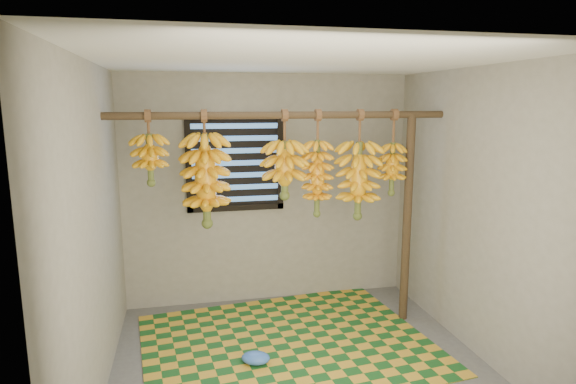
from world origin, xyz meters
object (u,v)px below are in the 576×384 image
object	(u,v)px
banana_bunch_d	(317,178)
banana_bunch_b	(206,180)
banana_bunch_f	(392,169)
banana_bunch_a	(150,159)
banana_bunch_c	(285,170)
woven_mat	(287,343)
plastic_bag	(256,358)
support_post	(407,220)
banana_bunch_e	(358,180)

from	to	relation	value
banana_bunch_d	banana_bunch_b	bearing A→B (deg)	180.00
banana_bunch_d	banana_bunch_f	world-z (taller)	same
banana_bunch_a	banana_bunch_c	bearing A→B (deg)	0.00
woven_mat	plastic_bag	bearing A→B (deg)	-139.36
plastic_bag	support_post	bearing A→B (deg)	19.22
plastic_bag	banana_bunch_c	distance (m)	1.60
support_post	banana_bunch_f	xyz separation A→B (m)	(-0.17, -0.00, 0.50)
banana_bunch_e	banana_bunch_f	distance (m)	0.34
plastic_bag	banana_bunch_d	size ratio (longest dim) A/B	0.25
support_post	plastic_bag	distance (m)	1.90
woven_mat	plastic_bag	distance (m)	0.43
banana_bunch_b	banana_bunch_a	bearing A→B (deg)	180.00
banana_bunch_a	banana_bunch_e	world-z (taller)	same
woven_mat	banana_bunch_a	distance (m)	2.00
banana_bunch_a	banana_bunch_b	world-z (taller)	same
support_post	banana_bunch_c	world-z (taller)	banana_bunch_c
support_post	banana_bunch_e	distance (m)	0.65
plastic_bag	banana_bunch_a	bearing A→B (deg)	145.29
woven_mat	banana_bunch_b	size ratio (longest dim) A/B	2.47
banana_bunch_b	banana_bunch_c	bearing A→B (deg)	0.00
banana_bunch_c	woven_mat	bearing A→B (deg)	-97.25
banana_bunch_a	banana_bunch_e	distance (m)	1.85
support_post	banana_bunch_f	size ratio (longest dim) A/B	2.51
plastic_bag	banana_bunch_b	size ratio (longest dim) A/B	0.24
banana_bunch_d	banana_bunch_e	size ratio (longest dim) A/B	0.96
woven_mat	banana_bunch_c	world-z (taller)	banana_bunch_c
banana_bunch_f	banana_bunch_b	bearing A→B (deg)	180.00
banana_bunch_b	banana_bunch_d	world-z (taller)	same
support_post	banana_bunch_a	bearing A→B (deg)	180.00
banana_bunch_c	banana_bunch_e	size ratio (longest dim) A/B	0.78
banana_bunch_a	woven_mat	bearing A→B (deg)	-13.39
banana_bunch_b	banana_bunch_c	distance (m)	0.69
woven_mat	banana_bunch_a	xyz separation A→B (m)	(-1.11, 0.26, 1.64)
banana_bunch_e	banana_bunch_f	xyz separation A→B (m)	(0.33, -0.00, 0.10)
banana_bunch_c	banana_bunch_e	world-z (taller)	same
banana_bunch_e	banana_bunch_c	bearing A→B (deg)	-180.00
banana_bunch_c	banana_bunch_d	bearing A→B (deg)	0.00
banana_bunch_d	banana_bunch_c	bearing A→B (deg)	180.00
banana_bunch_f	woven_mat	bearing A→B (deg)	-165.99
banana_bunch_c	banana_bunch_e	bearing A→B (deg)	0.00
support_post	woven_mat	distance (m)	1.60
support_post	banana_bunch_f	world-z (taller)	banana_bunch_f
banana_bunch_b	banana_bunch_d	xyz separation A→B (m)	(0.99, 0.00, -0.01)
banana_bunch_a	plastic_bag	bearing A→B (deg)	-34.71
banana_bunch_c	banana_bunch_f	distance (m)	1.02
banana_bunch_b	banana_bunch_e	bearing A→B (deg)	0.00
support_post	banana_bunch_e	xyz separation A→B (m)	(-0.50, 0.00, 0.40)
support_post	banana_bunch_b	world-z (taller)	banana_bunch_b
support_post	woven_mat	world-z (taller)	support_post
plastic_bag	banana_bunch_b	world-z (taller)	banana_bunch_b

